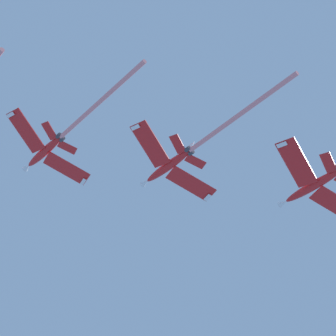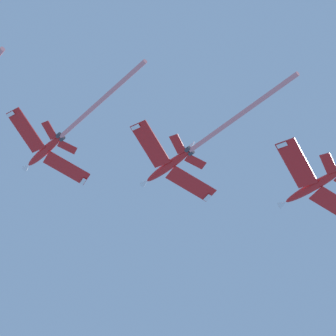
# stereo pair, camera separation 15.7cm
# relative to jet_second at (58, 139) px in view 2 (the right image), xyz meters

# --- Properties ---
(jet_second) EXTENTS (25.70, 28.51, 17.78)m
(jet_second) POSITION_rel_jet_second_xyz_m (0.00, 0.00, 0.00)
(jet_second) COLOR red
(jet_third) EXTENTS (25.38, 28.16, 16.52)m
(jet_third) POSITION_rel_jet_second_xyz_m (-23.71, 2.37, -6.87)
(jet_third) COLOR red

